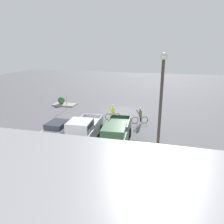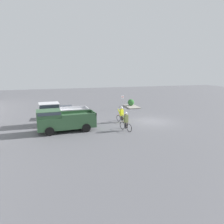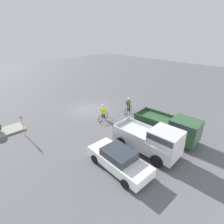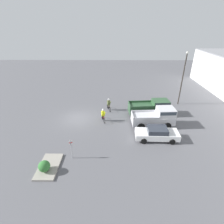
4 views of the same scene
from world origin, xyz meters
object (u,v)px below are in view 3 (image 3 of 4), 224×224
at_px(pickup_truck_1, 151,139).
at_px(cyclist_0, 103,112).
at_px(pickup_truck_0, 170,126).
at_px(fire_lane_sign, 22,123).
at_px(sedan_0, 119,159).
at_px(cyclist_1, 128,105).

height_order(pickup_truck_1, cyclist_0, pickup_truck_1).
height_order(pickup_truck_0, pickup_truck_1, pickup_truck_1).
bearing_deg(fire_lane_sign, cyclist_0, 160.23).
distance_m(sedan_0, fire_lane_sign, 8.91).
bearing_deg(cyclist_0, sedan_0, 57.17).
bearing_deg(fire_lane_sign, cyclist_1, 162.82).
height_order(sedan_0, cyclist_1, cyclist_1).
height_order(cyclist_0, fire_lane_sign, fire_lane_sign).
distance_m(pickup_truck_0, sedan_0, 5.65).
distance_m(pickup_truck_0, cyclist_0, 6.53).
xyz_separation_m(pickup_truck_1, fire_lane_sign, (5.87, -8.87, 0.08)).
relative_size(pickup_truck_0, fire_lane_sign, 2.59).
height_order(pickup_truck_1, fire_lane_sign, pickup_truck_1).
distance_m(cyclist_0, cyclist_1, 3.17).
relative_size(pickup_truck_0, sedan_0, 1.17).
relative_size(pickup_truck_1, sedan_0, 1.11).
xyz_separation_m(pickup_truck_0, pickup_truck_1, (2.80, 0.13, 0.09)).
relative_size(pickup_truck_0, cyclist_1, 2.97).
bearing_deg(cyclist_0, fire_lane_sign, -19.77).
bearing_deg(pickup_truck_0, pickup_truck_1, 2.75).
bearing_deg(cyclist_1, pickup_truck_1, 54.77).
height_order(pickup_truck_0, sedan_0, pickup_truck_0).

